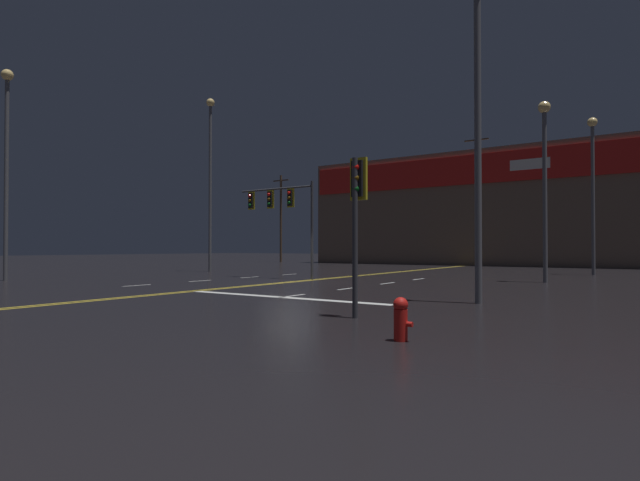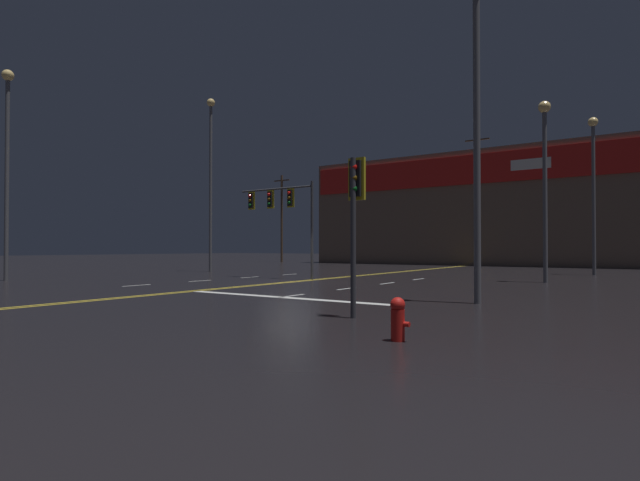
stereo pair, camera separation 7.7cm
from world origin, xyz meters
TOP-DOWN VIEW (x-y plane):
  - ground_plane at (0.00, 0.00)m, footprint 200.00×200.00m
  - road_markings at (0.71, -1.01)m, footprint 12.45×60.00m
  - traffic_signal_median at (-2.28, 2.01)m, footprint 4.85×0.36m
  - traffic_signal_corner_southeast at (8.59, -8.73)m, footprint 0.42×0.36m
  - streetlight_near_left at (-10.94, 5.29)m, footprint 0.56×0.56m
  - streetlight_near_right at (11.30, 15.00)m, footprint 0.56×0.56m
  - streetlight_median_approach at (10.07, -4.22)m, footprint 0.56×0.56m
  - streetlight_far_left at (10.07, 6.44)m, footprint 0.56×0.56m
  - streetlight_far_right at (-12.28, -7.05)m, footprint 0.56×0.56m
  - fire_hydrant at (10.66, -10.85)m, footprint 0.35×0.26m
  - building_backdrop at (0.00, 31.09)m, footprint 32.19×10.23m
  - utility_pole_row at (1.43, 26.58)m, footprint 44.42×0.26m

SIDE VIEW (x-z plane):
  - ground_plane at x=0.00m, z-range 0.00..0.00m
  - road_markings at x=0.71m, z-range 0.00..0.01m
  - fire_hydrant at x=10.66m, z-range 0.02..0.78m
  - traffic_signal_corner_southeast at x=8.59m, z-range 0.87..4.60m
  - traffic_signal_median at x=-2.28m, z-range 1.42..6.45m
  - building_backdrop at x=0.00m, z-range 0.02..10.57m
  - streetlight_far_left at x=10.07m, z-range 1.26..9.78m
  - utility_pole_row at x=1.43m, z-range -0.23..12.26m
  - streetlight_near_right at x=11.30m, z-range 1.31..10.75m
  - streetlight_median_approach at x=10.07m, z-range 1.33..11.31m
  - streetlight_far_right at x=-12.28m, z-range 1.35..11.83m
  - streetlight_near_left at x=-10.94m, z-range 1.41..13.30m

